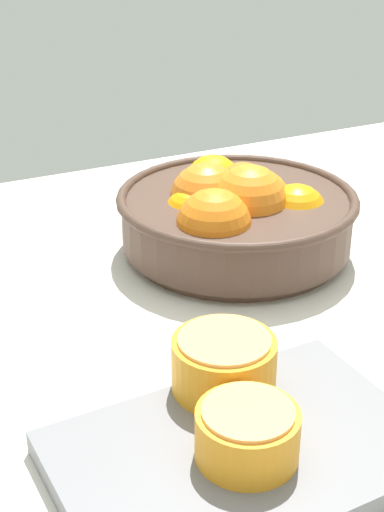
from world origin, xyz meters
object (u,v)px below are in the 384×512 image
fruit_bowl (236,214)px  orange_half_0 (247,433)px  orange_half_1 (224,363)px  cutting_board (241,455)px

fruit_bowl → orange_half_0: 38.28cm
orange_half_1 → fruit_bowl: bearing=59.3°
fruit_bowl → cutting_board: (-17.48, -32.72, -3.94)cm
fruit_bowl → cutting_board: size_ratio=1.02×
orange_half_0 → orange_half_1: size_ratio=0.89×
fruit_bowl → orange_half_1: (-15.29, -25.76, -0.51)cm
cutting_board → orange_half_1: size_ratio=3.19×
cutting_board → orange_half_1: bearing=72.6°
cutting_board → orange_half_1: (2.18, 6.97, 3.43)cm
orange_half_0 → orange_half_1: (2.41, 8.17, 0.32)cm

